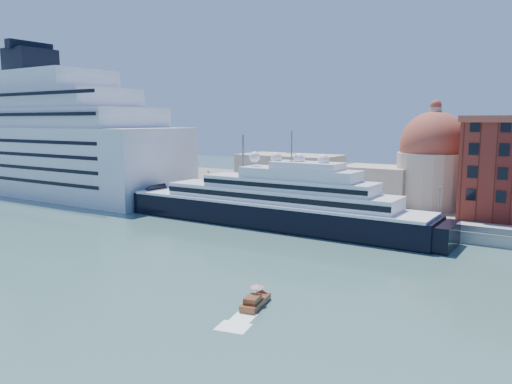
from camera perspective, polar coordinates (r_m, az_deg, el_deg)
The scene contains 9 objects.
ground at distance 94.25m, azimuth -2.75°, elevation -6.69°, with size 400.00×400.00×0.00m, color #355B58.
quay at distance 122.51m, azimuth 6.56°, elevation -2.66°, with size 180.00×10.00×2.50m, color gray.
land at distance 159.85m, azimuth 13.11°, elevation -0.38°, with size 260.00×72.00×2.00m, color slate.
quay_fence at distance 118.22m, azimuth 5.60°, elevation -2.13°, with size 180.00×0.10×1.20m, color slate.
superyacht at distance 116.52m, azimuth 0.49°, elevation -1.58°, with size 85.77×11.89×25.63m.
service_barge at distance 150.07m, azimuth -16.31°, elevation -1.09°, with size 14.26×7.57×3.06m.
water_taxi at distance 66.76m, azimuth -0.11°, elevation -12.37°, with size 3.32×6.55×2.97m.
church at distance 140.37m, azimuth 13.29°, elevation 2.53°, with size 66.00×18.00×25.50m.
lamp_posts at distance 125.81m, azimuth 1.09°, elevation 1.63°, with size 120.80×2.40×18.00m.
Camera 1 is at (53.22, -73.95, 24.11)m, focal length 35.00 mm.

